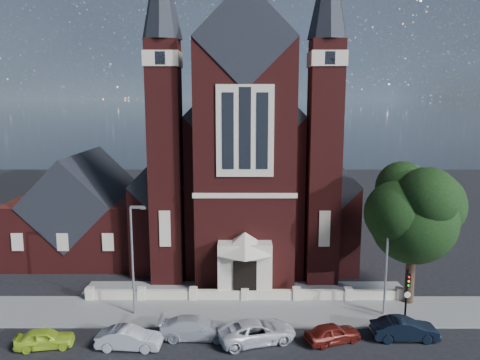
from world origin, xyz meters
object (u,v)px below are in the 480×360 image
object	(u,v)px
church	(244,166)
car_white_suv	(257,331)
street_lamp_right	(388,254)
car_silver_a	(129,338)
street_lamp_left	(133,254)
car_dark_red	(332,333)
car_lime_van	(45,338)
car_silver_b	(195,328)
traffic_signal	(407,290)
street_tree	(417,216)
car_navy	(405,329)
parish_hall	(85,214)

from	to	relation	value
church	car_white_suv	bearing A→B (deg)	-88.20
street_lamp_right	church	bearing A→B (deg)	118.04
street_lamp_right	car_silver_a	size ratio (longest dim) A/B	2.00
street_lamp_left	car_dark_red	xyz separation A→B (m)	(13.46, -3.82, -3.97)
street_lamp_left	car_white_suv	xyz separation A→B (m)	(8.62, -3.73, -3.90)
car_lime_van	car_silver_b	size ratio (longest dim) A/B	0.75
street_lamp_left	car_silver_a	distance (m)	6.06
car_dark_red	church	bearing A→B (deg)	-5.82
car_silver_a	car_dark_red	distance (m)	12.87
church	street_lamp_left	bearing A→B (deg)	-112.66
traffic_signal	car_silver_b	xyz separation A→B (m)	(-14.28, -1.66, -1.90)
car_white_suv	car_silver_b	bearing A→B (deg)	66.42
street_tree	traffic_signal	xyz separation A→B (m)	(-1.60, -3.28, -4.38)
street_tree	car_lime_van	world-z (taller)	street_tree
street_tree	car_navy	distance (m)	8.41
street_lamp_right	car_navy	bearing A→B (deg)	-86.39
traffic_signal	car_white_suv	size ratio (longest dim) A/B	0.79
parish_hall	car_dark_red	size ratio (longest dim) A/B	3.33
street_lamp_left	car_lime_van	distance (m)	7.62
car_white_suv	street_lamp_right	bearing A→B (deg)	-84.70
street_lamp_right	car_white_suv	xyz separation A→B (m)	(-9.38, -3.73, -3.90)
car_lime_van	car_navy	world-z (taller)	car_navy
church	traffic_signal	distance (m)	23.94
parish_hall	car_silver_b	size ratio (longest dim) A/B	2.58
car_white_suv	car_navy	distance (m)	9.60
street_lamp_left	car_silver_b	world-z (taller)	street_lamp_left
parish_hall	traffic_signal	bearing A→B (deg)	-29.98
street_lamp_right	street_tree	bearing A→B (deg)	34.26
car_dark_red	car_white_suv	bearing A→B (deg)	69.42
street_lamp_left	street_lamp_right	bearing A→B (deg)	0.00
traffic_signal	car_silver_b	size ratio (longest dim) A/B	0.84
parish_hall	street_tree	bearing A→B (deg)	-23.26
church	street_lamp_left	size ratio (longest dim) A/B	4.31
street_lamp_left	car_lime_van	bearing A→B (deg)	-136.29
car_white_suv	car_navy	bearing A→B (deg)	-104.55
street_lamp_right	car_lime_van	distance (m)	23.48
car_silver_a	car_silver_b	distance (m)	4.24
car_silver_a	street_lamp_left	bearing A→B (deg)	10.65
street_tree	street_lamp_left	xyz separation A→B (m)	(-20.51, -1.71, -2.36)
car_silver_a	car_dark_red	xyz separation A→B (m)	(12.85, 0.74, -0.04)
street_tree	street_lamp_left	distance (m)	20.71
street_tree	car_navy	xyz separation A→B (m)	(-2.29, -5.13, -6.26)
street_tree	car_silver_b	xyz separation A→B (m)	(-15.87, -4.94, -6.27)
car_silver_a	car_white_suv	bearing A→B (deg)	-81.06
traffic_signal	car_white_suv	bearing A→B (deg)	-168.15
church	parish_hall	bearing A→B (deg)	-162.84
street_lamp_left	car_white_suv	distance (m)	10.17
church	street_tree	world-z (taller)	church
street_tree	church	bearing A→B (deg)	126.17
car_white_suv	car_lime_van	bearing A→B (deg)	76.85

